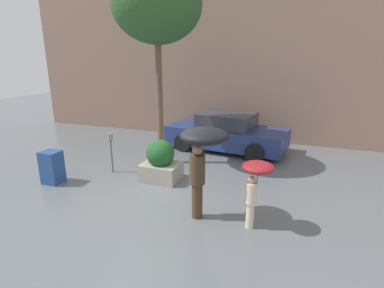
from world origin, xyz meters
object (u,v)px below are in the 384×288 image
person_child (256,178)px  street_tree (157,5)px  person_adult (202,148)px  newspaper_box (52,167)px  parked_car_near (227,133)px  planter_box (161,162)px  parking_meter (111,144)px

person_child → street_tree: street_tree is taller
person_adult → newspaper_box: 4.56m
person_adult → person_child: (1.11, -0.06, -0.49)m
parked_car_near → street_tree: size_ratio=0.76×
planter_box → street_tree: bearing=115.3°
person_child → newspaper_box: size_ratio=1.56×
parking_meter → parked_car_near: bearing=52.2°
person_child → street_tree: size_ratio=0.24×
street_tree → newspaper_box: 5.42m
person_child → street_tree: 5.84m
person_child → planter_box: bearing=129.3°
street_tree → newspaper_box: bearing=-129.1°
parked_car_near → newspaper_box: parked_car_near is taller
street_tree → parking_meter: size_ratio=4.91×
person_child → parked_car_near: size_ratio=0.31×
planter_box → person_child: bearing=-29.1°
person_adult → person_child: bearing=-40.1°
person_adult → parking_meter: size_ratio=1.64×
parking_meter → planter_box: bearing=-1.4°
parking_meter → person_child: bearing=-19.9°
planter_box → person_child: size_ratio=0.83×
parked_car_near → person_child: bearing=-153.4°
person_child → street_tree: (-3.46, 2.92, 3.69)m
person_adult → parked_car_near: person_adult is taller
person_adult → parked_car_near: 5.11m
person_adult → street_tree: bearing=92.4°
planter_box → parked_car_near: (1.02, 3.46, 0.11)m
planter_box → newspaper_box: bearing=-156.1°
parked_car_near → parking_meter: (-2.65, -3.42, 0.23)m
parking_meter → street_tree: bearing=52.7°
person_child → parking_meter: (-4.46, 1.61, -0.21)m
planter_box → newspaper_box: (-2.70, -1.20, -0.08)m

